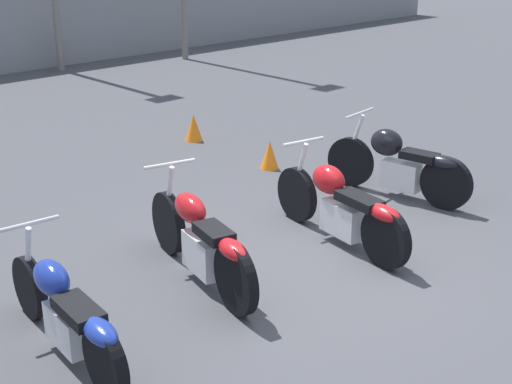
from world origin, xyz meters
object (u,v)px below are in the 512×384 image
motorcycle_slot_1 (201,241)px  motorcycle_slot_3 (399,164)px  motorcycle_slot_0 (66,313)px  traffic_cone_far (270,155)px  motorcycle_slot_2 (341,207)px  traffic_cone_near (194,127)px

motorcycle_slot_1 → motorcycle_slot_3: motorcycle_slot_1 is taller
motorcycle_slot_0 → traffic_cone_far: bearing=32.4°
motorcycle_slot_1 → motorcycle_slot_2: size_ratio=0.99×
motorcycle_slot_0 → motorcycle_slot_3: (4.93, 0.24, 0.06)m
motorcycle_slot_3 → motorcycle_slot_1: bearing=173.8°
traffic_cone_near → traffic_cone_far: traffic_cone_near is taller
motorcycle_slot_1 → traffic_cone_near: 4.96m
traffic_cone_far → motorcycle_slot_2: bearing=-118.9°
motorcycle_slot_0 → motorcycle_slot_1: size_ratio=0.96×
motorcycle_slot_0 → traffic_cone_near: motorcycle_slot_0 is taller
motorcycle_slot_1 → motorcycle_slot_0: bearing=-157.5°
traffic_cone_near → motorcycle_slot_0: bearing=-139.2°
motorcycle_slot_2 → traffic_cone_far: size_ratio=5.10×
motorcycle_slot_1 → traffic_cone_near: size_ratio=4.82×
motorcycle_slot_0 → motorcycle_slot_2: (3.28, -0.15, 0.04)m
traffic_cone_far → motorcycle_slot_3: bearing=-80.0°
motorcycle_slot_2 → traffic_cone_far: (1.31, 2.36, -0.22)m
motorcycle_slot_0 → motorcycle_slot_1: bearing=14.7°
motorcycle_slot_0 → motorcycle_slot_2: size_ratio=0.95×
motorcycle_slot_2 → motorcycle_slot_3: (1.65, 0.39, 0.01)m
motorcycle_slot_0 → traffic_cone_far: 5.09m
motorcycle_slot_1 → traffic_cone_far: (2.97, 1.98, -0.22)m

